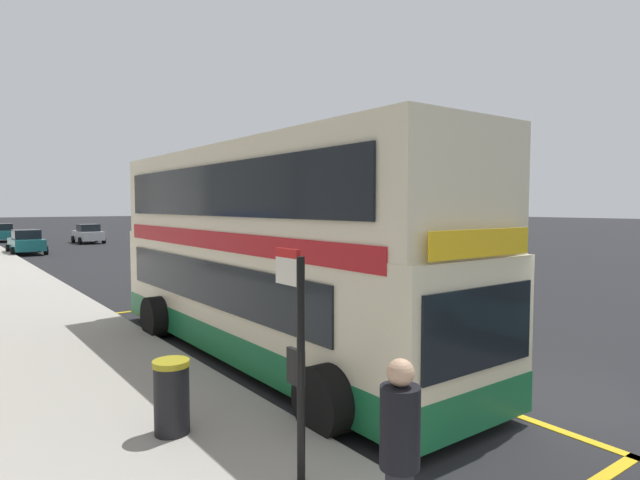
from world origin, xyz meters
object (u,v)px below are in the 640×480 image
object	(u,v)px
pedestrian_waiting_near_sign	(400,455)
bus_stop_sign	(297,346)
parked_car_silver_distant	(88,234)
parked_car_teal_kerbside	(26,242)
litter_bin	(172,396)
parked_car_teal_behind	(2,233)
double_decker_bus	(268,259)

from	to	relation	value
pedestrian_waiting_near_sign	bus_stop_sign	bearing A→B (deg)	87.52
bus_stop_sign	pedestrian_waiting_near_sign	distance (m)	1.73
parked_car_silver_distant	pedestrian_waiting_near_sign	xyz separation A→B (m)	(-7.65, -44.71, 0.33)
bus_stop_sign	parked_car_teal_kerbside	xyz separation A→B (m)	(1.83, 34.59, -0.88)
bus_stop_sign	litter_bin	xyz separation A→B (m)	(-0.64, 2.06, -1.03)
pedestrian_waiting_near_sign	parked_car_silver_distant	bearing A→B (deg)	80.29
pedestrian_waiting_near_sign	parked_car_teal_behind	bearing A→B (deg)	87.88
double_decker_bus	parked_car_teal_kerbside	bearing A→B (deg)	91.36
parked_car_teal_behind	litter_bin	size ratio (longest dim) A/B	4.21
litter_bin	bus_stop_sign	bearing A→B (deg)	-72.84
litter_bin	parked_car_teal_behind	bearing A→B (deg)	87.03
parked_car_silver_distant	litter_bin	world-z (taller)	parked_car_silver_distant
double_decker_bus	litter_bin	world-z (taller)	double_decker_bus
parked_car_silver_distant	parked_car_teal_behind	distance (m)	8.55
litter_bin	parked_car_silver_distant	bearing A→B (deg)	78.67
double_decker_bus	bus_stop_sign	bearing A→B (deg)	-117.61
double_decker_bus	bus_stop_sign	xyz separation A→B (m)	(-2.54, -4.86, -0.39)
parked_car_teal_kerbside	parked_car_teal_behind	distance (m)	14.80
parked_car_teal_behind	litter_bin	xyz separation A→B (m)	(-2.45, -47.33, -0.16)
bus_stop_sign	parked_car_silver_distant	distance (m)	43.75
parked_car_teal_kerbside	parked_car_teal_behind	bearing A→B (deg)	90.29
parked_car_teal_behind	pedestrian_waiting_near_sign	distance (m)	51.06
bus_stop_sign	parked_car_silver_distant	bearing A→B (deg)	80.02
parked_car_teal_kerbside	parked_car_teal_behind	world-z (taller)	same
double_decker_bus	parked_car_silver_distant	xyz separation A→B (m)	(5.04, 38.22, -1.26)
bus_stop_sign	litter_bin	bearing A→B (deg)	107.16
pedestrian_waiting_near_sign	litter_bin	world-z (taller)	pedestrian_waiting_near_sign
parked_car_teal_kerbside	litter_bin	world-z (taller)	parked_car_teal_kerbside
bus_stop_sign	parked_car_teal_behind	distance (m)	49.43
double_decker_bus	parked_car_silver_distant	world-z (taller)	double_decker_bus
parked_car_silver_distant	parked_car_teal_behind	size ratio (longest dim) A/B	1.00
double_decker_bus	parked_car_teal_kerbside	distance (m)	29.76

